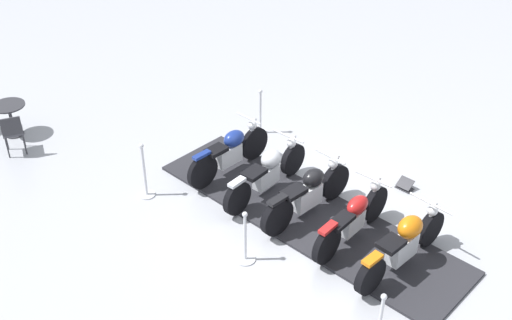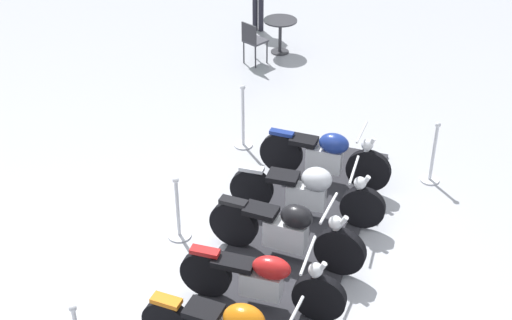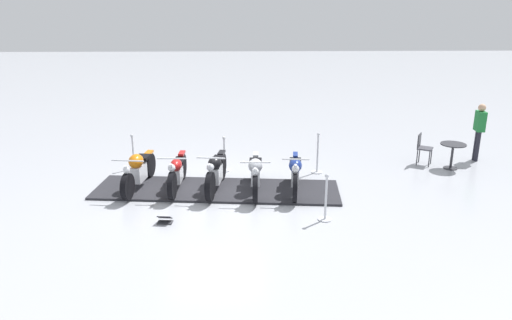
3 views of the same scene
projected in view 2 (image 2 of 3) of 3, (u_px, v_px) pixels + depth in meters
ground_plane at (285, 260)px, 9.94m from camera, size 80.00×80.00×0.00m
display_platform at (285, 258)px, 9.92m from camera, size 6.26×2.24×0.05m
motorcycle_maroon at (263, 279)px, 8.89m from camera, size 0.71×2.12×0.97m
motorcycle_black at (288, 231)px, 9.65m from camera, size 0.68×2.20×1.01m
motorcycle_chrome at (309, 191)px, 10.43m from camera, size 0.71×2.29×0.95m
motorcycle_navy at (327, 155)px, 11.20m from camera, size 0.64×2.09×1.01m
stanchion_left_mid at (178, 218)px, 10.21m from camera, size 0.34×0.34×1.01m
stanchion_left_rear at (243, 126)px, 12.24m from camera, size 0.32×0.32×1.15m
stanchion_right_rear at (432, 161)px, 11.36m from camera, size 0.30×0.30×1.06m
cafe_table at (280, 28)px, 15.37m from camera, size 0.71×0.71×0.74m
cafe_chair_near_table at (253, 40)px, 14.88m from camera, size 0.55×0.55×0.91m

